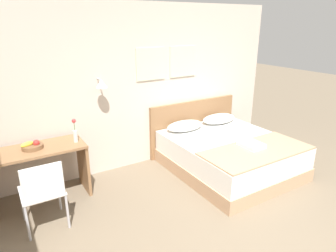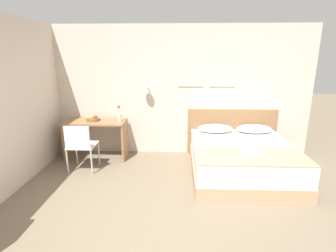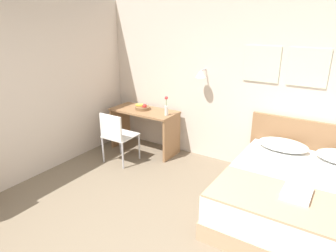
{
  "view_description": "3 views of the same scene",
  "coord_description": "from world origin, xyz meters",
  "px_view_note": "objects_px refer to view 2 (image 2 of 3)",
  "views": [
    {
      "loc": [
        -1.97,
        -1.43,
        2.35
      ],
      "look_at": [
        0.16,
        2.05,
        0.92
      ],
      "focal_mm": 32.0,
      "sensor_mm": 36.0,
      "label": 1
    },
    {
      "loc": [
        0.12,
        -2.48,
        2.07
      ],
      "look_at": [
        -0.06,
        1.81,
        0.89
      ],
      "focal_mm": 28.0,
      "sensor_mm": 36.0,
      "label": 2
    },
    {
      "loc": [
        1.57,
        -1.56,
        2.33
      ],
      "look_at": [
        -0.41,
        1.55,
        1.0
      ],
      "focal_mm": 32.0,
      "sensor_mm": 36.0,
      "label": 3
    }
  ],
  "objects_px": {
    "throw_blanket": "(251,156)",
    "fruit_bowl": "(93,119)",
    "pillow_left": "(215,128)",
    "flower_vase": "(119,115)",
    "desk_chair": "(80,144)",
    "folded_towel_near_foot": "(250,150)",
    "bed": "(241,160)",
    "pillow_right": "(254,129)",
    "desk": "(96,132)",
    "headboard": "(231,132)"
  },
  "relations": [
    {
      "from": "throw_blanket",
      "to": "fruit_bowl",
      "type": "height_order",
      "value": "fruit_bowl"
    },
    {
      "from": "pillow_left",
      "to": "flower_vase",
      "type": "relative_size",
      "value": 2.06
    },
    {
      "from": "desk_chair",
      "to": "folded_towel_near_foot",
      "type": "bearing_deg",
      "value": -8.34
    },
    {
      "from": "folded_towel_near_foot",
      "to": "bed",
      "type": "bearing_deg",
      "value": 92.59
    },
    {
      "from": "throw_blanket",
      "to": "desk_chair",
      "type": "relative_size",
      "value": 1.89
    },
    {
      "from": "desk_chair",
      "to": "flower_vase",
      "type": "relative_size",
      "value": 2.65
    },
    {
      "from": "pillow_left",
      "to": "desk_chair",
      "type": "relative_size",
      "value": 0.78
    },
    {
      "from": "pillow_right",
      "to": "fruit_bowl",
      "type": "xyz_separation_m",
      "value": [
        -3.22,
        -0.05,
        0.18
      ]
    },
    {
      "from": "desk",
      "to": "headboard",
      "type": "bearing_deg",
      "value": 6.75
    },
    {
      "from": "throw_blanket",
      "to": "desk_chair",
      "type": "height_order",
      "value": "desk_chair"
    },
    {
      "from": "folded_towel_near_foot",
      "to": "desk",
      "type": "bearing_deg",
      "value": 158.55
    },
    {
      "from": "folded_towel_near_foot",
      "to": "desk_chair",
      "type": "height_order",
      "value": "desk_chair"
    },
    {
      "from": "pillow_left",
      "to": "pillow_right",
      "type": "distance_m",
      "value": 0.77
    },
    {
      "from": "flower_vase",
      "to": "pillow_right",
      "type": "bearing_deg",
      "value": 2.29
    },
    {
      "from": "fruit_bowl",
      "to": "flower_vase",
      "type": "bearing_deg",
      "value": -6.41
    },
    {
      "from": "pillow_right",
      "to": "desk_chair",
      "type": "xyz_separation_m",
      "value": [
        -3.25,
        -0.74,
        -0.1
      ]
    },
    {
      "from": "desk",
      "to": "desk_chair",
      "type": "distance_m",
      "value": 0.69
    },
    {
      "from": "throw_blanket",
      "to": "flower_vase",
      "type": "bearing_deg",
      "value": 152.45
    },
    {
      "from": "pillow_right",
      "to": "bed",
      "type": "bearing_deg",
      "value": -117.61
    },
    {
      "from": "bed",
      "to": "desk_chair",
      "type": "relative_size",
      "value": 2.21
    },
    {
      "from": "bed",
      "to": "pillow_right",
      "type": "distance_m",
      "value": 0.9
    },
    {
      "from": "pillow_right",
      "to": "flower_vase",
      "type": "relative_size",
      "value": 2.06
    },
    {
      "from": "fruit_bowl",
      "to": "desk_chair",
      "type": "bearing_deg",
      "value": -92.35
    },
    {
      "from": "folded_towel_near_foot",
      "to": "flower_vase",
      "type": "height_order",
      "value": "flower_vase"
    },
    {
      "from": "desk",
      "to": "fruit_bowl",
      "type": "bearing_deg",
      "value": 163.27
    },
    {
      "from": "desk",
      "to": "throw_blanket",
      "type": "bearing_deg",
      "value": -23.97
    },
    {
      "from": "pillow_left",
      "to": "headboard",
      "type": "bearing_deg",
      "value": 35.33
    },
    {
      "from": "fruit_bowl",
      "to": "pillow_left",
      "type": "bearing_deg",
      "value": 1.05
    },
    {
      "from": "flower_vase",
      "to": "throw_blanket",
      "type": "bearing_deg",
      "value": -27.55
    },
    {
      "from": "bed",
      "to": "throw_blanket",
      "type": "distance_m",
      "value": 0.64
    },
    {
      "from": "headboard",
      "to": "desk_chair",
      "type": "bearing_deg",
      "value": -160.54
    },
    {
      "from": "desk_chair",
      "to": "bed",
      "type": "bearing_deg",
      "value": 0.12
    },
    {
      "from": "desk_chair",
      "to": "fruit_bowl",
      "type": "relative_size",
      "value": 3.14
    },
    {
      "from": "headboard",
      "to": "throw_blanket",
      "type": "distance_m",
      "value": 1.58
    },
    {
      "from": "throw_blanket",
      "to": "folded_towel_near_foot",
      "type": "xyz_separation_m",
      "value": [
        0.02,
        0.14,
        0.04
      ]
    },
    {
      "from": "pillow_right",
      "to": "folded_towel_near_foot",
      "type": "height_order",
      "value": "pillow_right"
    },
    {
      "from": "flower_vase",
      "to": "folded_towel_near_foot",
      "type": "bearing_deg",
      "value": -24.61
    },
    {
      "from": "pillow_left",
      "to": "throw_blanket",
      "type": "bearing_deg",
      "value": -73.54
    },
    {
      "from": "headboard",
      "to": "fruit_bowl",
      "type": "bearing_deg",
      "value": -173.62
    },
    {
      "from": "folded_towel_near_foot",
      "to": "desk_chair",
      "type": "distance_m",
      "value": 2.92
    },
    {
      "from": "pillow_right",
      "to": "pillow_left",
      "type": "bearing_deg",
      "value": 180.0
    },
    {
      "from": "desk_chair",
      "to": "fruit_bowl",
      "type": "distance_m",
      "value": 0.75
    },
    {
      "from": "throw_blanket",
      "to": "desk",
      "type": "distance_m",
      "value": 3.06
    },
    {
      "from": "desk",
      "to": "folded_towel_near_foot",
      "type": "bearing_deg",
      "value": -21.45
    },
    {
      "from": "headboard",
      "to": "pillow_right",
      "type": "relative_size",
      "value": 2.68
    },
    {
      "from": "folded_towel_near_foot",
      "to": "headboard",
      "type": "bearing_deg",
      "value": 90.78
    },
    {
      "from": "folded_towel_near_foot",
      "to": "fruit_bowl",
      "type": "bearing_deg",
      "value": 158.62
    },
    {
      "from": "pillow_right",
      "to": "fruit_bowl",
      "type": "bearing_deg",
      "value": -179.2
    },
    {
      "from": "folded_towel_near_foot",
      "to": "pillow_left",
      "type": "bearing_deg",
      "value": 109.12
    },
    {
      "from": "pillow_right",
      "to": "desk",
      "type": "distance_m",
      "value": 3.18
    }
  ]
}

